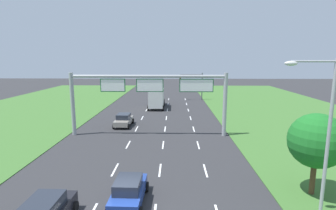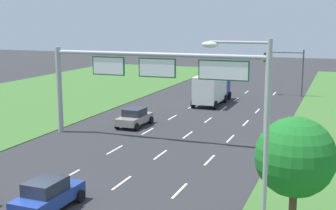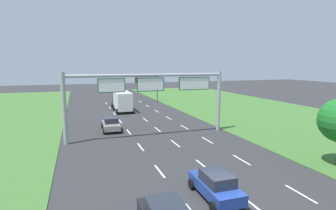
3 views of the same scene
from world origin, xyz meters
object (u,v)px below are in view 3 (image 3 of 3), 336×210
at_px(box_truck, 122,101).
at_px(sign_gantry, 151,91).
at_px(traffic_light_mast, 148,84).
at_px(car_mid_lane, 111,124).
at_px(car_near_red, 216,185).

distance_m(box_truck, sign_gantry, 17.27).
relative_size(sign_gantry, traffic_light_mast, 3.08).
xyz_separation_m(car_mid_lane, traffic_light_mast, (10.27, 21.45, 3.08)).
bearing_deg(sign_gantry, box_truck, 91.53).
distance_m(car_mid_lane, box_truck, 13.39).
xyz_separation_m(car_near_red, traffic_light_mast, (6.54, 39.59, 3.06)).
relative_size(car_mid_lane, sign_gantry, 0.24).
distance_m(car_near_red, car_mid_lane, 18.52).
distance_m(car_near_red, sign_gantry, 14.70).
relative_size(car_near_red, sign_gantry, 0.23).
bearing_deg(traffic_light_mast, box_truck, -128.82).
height_order(box_truck, sign_gantry, sign_gantry).
distance_m(car_mid_lane, traffic_light_mast, 23.98).
height_order(box_truck, traffic_light_mast, traffic_light_mast).
height_order(car_mid_lane, traffic_light_mast, traffic_light_mast).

